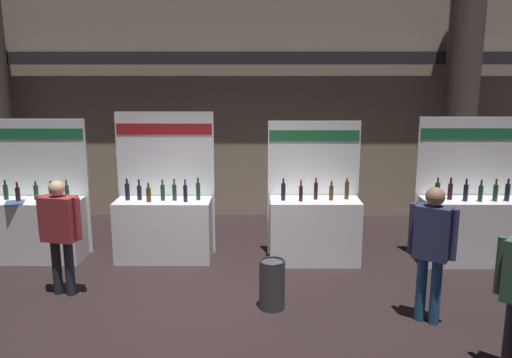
{
  "coord_description": "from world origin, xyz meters",
  "views": [
    {
      "loc": [
        0.67,
        -5.93,
        2.92
      ],
      "look_at": [
        0.61,
        1.02,
        1.48
      ],
      "focal_mm": 35.19,
      "sensor_mm": 36.0,
      "label": 1
    }
  ],
  "objects": [
    {
      "name": "ground_plane",
      "position": [
        0.0,
        0.0,
        0.0
      ],
      "size": [
        25.1,
        25.1,
        0.0
      ],
      "primitive_type": "plane",
      "color": "black"
    },
    {
      "name": "hall_colonnade",
      "position": [
        0.0,
        4.39,
        2.91
      ],
      "size": [
        12.55,
        1.15,
        5.92
      ],
      "color": "tan",
      "rests_on": "ground_plane"
    },
    {
      "name": "exhibitor_booth_0",
      "position": [
        -3.14,
        1.78,
        0.58
      ],
      "size": [
        1.97,
        0.73,
        2.24
      ],
      "color": "white",
      "rests_on": "ground_plane"
    },
    {
      "name": "exhibitor_booth_1",
      "position": [
        -0.87,
        1.8,
        0.6
      ],
      "size": [
        1.58,
        0.66,
        2.35
      ],
      "color": "white",
      "rests_on": "ground_plane"
    },
    {
      "name": "exhibitor_booth_2",
      "position": [
        1.53,
        1.72,
        0.59
      ],
      "size": [
        1.47,
        0.66,
        2.22
      ],
      "color": "white",
      "rests_on": "ground_plane"
    },
    {
      "name": "exhibitor_booth_3",
      "position": [
        4.06,
        1.71,
        0.61
      ],
      "size": [
        1.76,
        0.66,
        2.28
      ],
      "color": "white",
      "rests_on": "ground_plane"
    },
    {
      "name": "trash_bin",
      "position": [
        0.82,
        0.04,
        0.32
      ],
      "size": [
        0.33,
        0.33,
        0.64
      ],
      "color": "#38383D",
      "rests_on": "ground_plane"
    },
    {
      "name": "visitor_1",
      "position": [
        2.68,
        -0.31,
        0.99
      ],
      "size": [
        0.48,
        0.4,
        1.67
      ],
      "rotation": [
        0.0,
        0.0,
        5.7
      ],
      "color": "navy",
      "rests_on": "ground_plane"
    },
    {
      "name": "visitor_3",
      "position": [
        -1.99,
        0.43,
        0.95
      ],
      "size": [
        0.62,
        0.33,
        1.58
      ],
      "rotation": [
        0.0,
        0.0,
        2.94
      ],
      "color": "#23232D",
      "rests_on": "ground_plane"
    }
  ]
}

